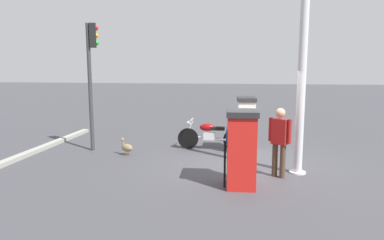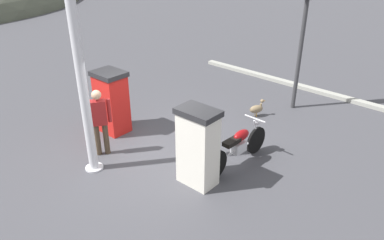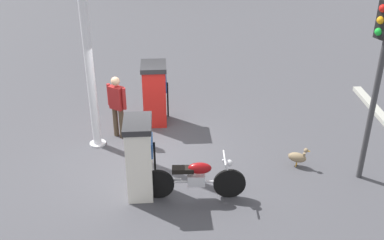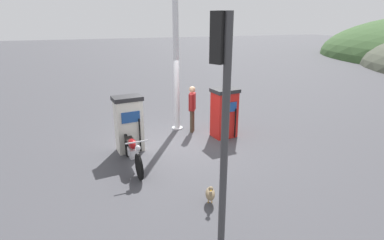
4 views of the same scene
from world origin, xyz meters
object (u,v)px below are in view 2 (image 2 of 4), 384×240
(roadside_traffic_light, at_px, (304,19))
(fuel_pump_near, at_px, (198,147))
(canopy_support_pole, at_px, (81,78))
(motorcycle_near_pump, at_px, (238,146))
(fuel_pump_far, at_px, (112,102))
(attendant_person, at_px, (99,119))
(wandering_duck, at_px, (257,109))

(roadside_traffic_light, bearing_deg, fuel_pump_near, -172.00)
(roadside_traffic_light, distance_m, canopy_support_pole, 6.20)
(motorcycle_near_pump, distance_m, canopy_support_pole, 3.66)
(fuel_pump_far, xyz_separation_m, motorcycle_near_pump, (1.14, -3.34, -0.37))
(fuel_pump_far, height_order, attendant_person, fuel_pump_far)
(attendant_person, distance_m, roadside_traffic_light, 6.07)
(fuel_pump_far, xyz_separation_m, wandering_duck, (3.46, -2.11, -0.60))
(motorcycle_near_pump, xyz_separation_m, wandering_duck, (2.32, 1.23, -0.23))
(fuel_pump_far, height_order, motorcycle_near_pump, fuel_pump_far)
(fuel_pump_near, relative_size, wandering_duck, 3.34)
(attendant_person, height_order, canopy_support_pole, canopy_support_pole)
(roadside_traffic_light, bearing_deg, canopy_support_pole, 167.77)
(fuel_pump_far, bearing_deg, canopy_support_pole, -137.39)
(motorcycle_near_pump, height_order, attendant_person, attendant_person)
(attendant_person, relative_size, canopy_support_pole, 0.37)
(attendant_person, bearing_deg, roadside_traffic_light, -17.13)
(fuel_pump_near, distance_m, fuel_pump_far, 3.20)
(canopy_support_pole, bearing_deg, fuel_pump_far, 42.61)
(fuel_pump_near, distance_m, wandering_duck, 3.68)
(fuel_pump_far, distance_m, roadside_traffic_light, 5.65)
(wandering_duck, bearing_deg, roadside_traffic_light, -19.11)
(fuel_pump_near, relative_size, roadside_traffic_light, 0.43)
(fuel_pump_far, relative_size, wandering_duck, 3.27)
(attendant_person, bearing_deg, wandering_duck, -16.56)
(motorcycle_near_pump, relative_size, wandering_duck, 4.19)
(fuel_pump_far, height_order, canopy_support_pole, canopy_support_pole)
(attendant_person, xyz_separation_m, wandering_duck, (4.31, -1.28, -0.70))
(wandering_duck, distance_m, roadside_traffic_light, 2.76)
(motorcycle_near_pump, bearing_deg, attendant_person, 128.37)
(wandering_duck, bearing_deg, canopy_support_pole, 169.63)
(canopy_support_pole, bearing_deg, roadside_traffic_light, -12.23)
(fuel_pump_far, relative_size, roadside_traffic_light, 0.43)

